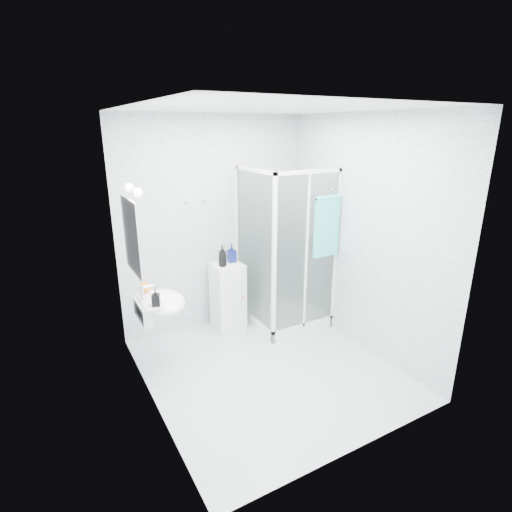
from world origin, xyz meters
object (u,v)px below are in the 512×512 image
storage_cabinet (228,297)px  shampoo_bottle_a (222,256)px  wall_basin (159,304)px  soap_dispenser_orange (144,286)px  soap_dispenser_black (156,297)px  hand_towel (327,225)px  shower_enclosure (282,293)px  shampoo_bottle_b (232,253)px

storage_cabinet → shampoo_bottle_a: size_ratio=3.31×
wall_basin → storage_cabinet: wall_basin is taller
shampoo_bottle_a → soap_dispenser_orange: (-1.02, -0.36, -0.05)m
storage_cabinet → soap_dispenser_black: bearing=-144.9°
storage_cabinet → soap_dispenser_black: 1.42m
hand_towel → soap_dispenser_orange: size_ratio=4.69×
shower_enclosure → hand_towel: shower_enclosure is taller
soap_dispenser_orange → soap_dispenser_black: size_ratio=0.92×
shampoo_bottle_b → hand_towel: bearing=-39.2°
hand_towel → shampoo_bottle_a: (-1.04, 0.62, -0.38)m
shampoo_bottle_a → wall_basin: bearing=-150.4°
soap_dispenser_orange → shampoo_bottle_b: bearing=20.8°
hand_towel → soap_dispenser_black: bearing=-177.4°
storage_cabinet → shampoo_bottle_a: 0.57m
hand_towel → soap_dispenser_black: 2.09m
storage_cabinet → shampoo_bottle_a: shampoo_bottle_a is taller
wall_basin → storage_cabinet: bearing=29.6°
wall_basin → shower_enclosure: bearing=10.8°
shampoo_bottle_a → soap_dispenser_black: (-1.01, -0.71, -0.04)m
hand_towel → shampoo_bottle_a: bearing=149.4°
storage_cabinet → shower_enclosure: bearing=-21.9°
shower_enclosure → shampoo_bottle_a: (-0.72, 0.22, 0.54)m
shower_enclosure → storage_cabinet: size_ratio=2.33×
wall_basin → shampoo_bottle_a: bearing=29.6°
shower_enclosure → shampoo_bottle_b: (-0.55, 0.31, 0.52)m
shower_enclosure → shampoo_bottle_b: shower_enclosure is taller
shower_enclosure → wall_basin: bearing=-169.2°
hand_towel → shampoo_bottle_b: bearing=140.8°
shower_enclosure → soap_dispenser_orange: (-1.74, -0.14, 0.49)m
shower_enclosure → wall_basin: shower_enclosure is taller
soap_dispenser_orange → soap_dispenser_black: bearing=-87.5°
soap_dispenser_black → shampoo_bottle_a: bearing=35.2°
wall_basin → storage_cabinet: (1.02, 0.58, -0.37)m
shower_enclosure → wall_basin: 1.72m
shampoo_bottle_b → soap_dispenser_orange: shampoo_bottle_b is taller
storage_cabinet → soap_dispenser_black: (-1.09, -0.75, 0.52)m
shower_enclosure → soap_dispenser_black: shower_enclosure is taller
shower_enclosure → shampoo_bottle_a: size_ratio=7.71×
shampoo_bottle_b → soap_dispenser_black: (-1.17, -0.81, -0.02)m
hand_towel → soap_dispenser_orange: bearing=172.8°
hand_towel → soap_dispenser_black: (-2.05, -0.09, -0.43)m
storage_cabinet → hand_towel: bearing=-34.2°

